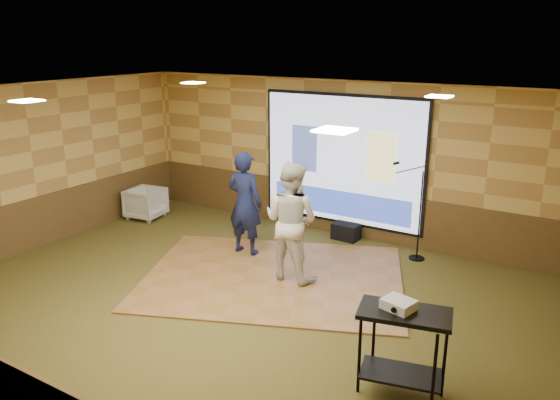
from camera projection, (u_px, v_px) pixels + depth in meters
The scene contains 17 objects.
ground at pixel (239, 303), 8.02m from camera, with size 9.00×9.00×0.00m, color #323A1A.
room_shell at pixel (235, 165), 7.42m from camera, with size 9.04×7.04×3.02m.
wainscot_back at pixel (341, 211), 10.73m from camera, with size 9.00×0.04×0.95m, color #50341A.
wainscot_left at pixel (41, 221), 10.12m from camera, with size 0.04×7.00×0.95m, color #50341A.
projector_screen at pixel (342, 161), 10.40m from camera, with size 3.32×0.06×2.52m.
downlight_nw at pixel (193, 83), 9.73m from camera, with size 0.32×0.32×0.02m, color beige.
downlight_ne at pixel (439, 96), 7.54m from camera, with size 0.32×0.32×0.02m, color beige.
downlight_sw at pixel (27, 101), 7.03m from camera, with size 0.32×0.32×0.02m, color beige.
downlight_se at pixel (335, 130), 4.84m from camera, with size 0.32×0.32×0.02m, color beige.
dance_floor at pixel (273, 277), 8.88m from camera, with size 4.11×3.13×0.03m, color #956036.
player_left at pixel (245, 203), 9.58m from camera, with size 0.67×0.44×1.85m, color #151C42.
player_right at pixel (291, 221), 8.56m from camera, with size 0.93×0.72×1.91m, color silver.
av_table at pixel (403, 336), 5.79m from camera, with size 0.96×0.51×1.01m.
projector at pixel (399, 304), 5.74m from camera, with size 0.32×0.26×0.11m, color silver.
mic_stand at pixel (415, 232), 9.52m from camera, with size 0.67×0.28×1.71m.
banquet_chair at pixel (146, 203), 11.69m from camera, with size 0.70×0.72×0.66m, color gray.
duffel_bag at pixel (346, 231), 10.52m from camera, with size 0.50×0.33×0.31m, color black.
Camera 1 is at (4.29, -5.86, 3.77)m, focal length 35.00 mm.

